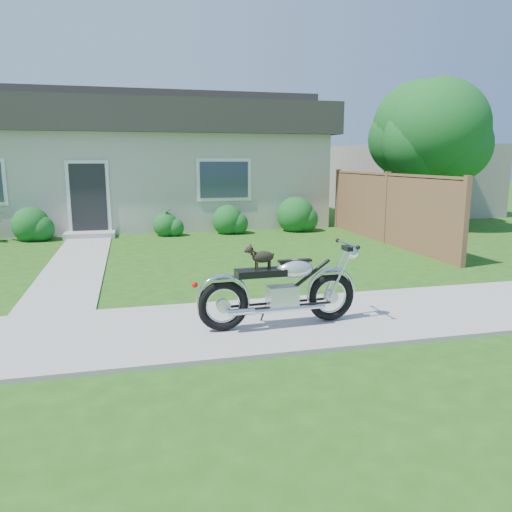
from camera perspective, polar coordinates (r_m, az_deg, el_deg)
The scene contains 10 objects.
ground at distance 6.69m, azimuth -10.63°, elevation -8.52°, with size 80.00×80.00×0.00m, color #235114.
sidewalk at distance 6.68m, azimuth -10.63°, elevation -8.36°, with size 24.00×2.20×0.04m, color #9E9B93.
walkway at distance 11.57m, azimuth -19.67°, elevation -0.62°, with size 1.20×8.00×0.03m, color #9E9B93.
house at distance 18.30m, azimuth -13.33°, elevation 10.50°, with size 12.60×7.03×4.50m.
fence at distance 13.81m, azimuth 14.68°, elevation 5.33°, with size 0.12×6.62×1.90m.
tree_near at distance 16.78m, azimuth 20.61°, elevation 12.98°, with size 3.05×3.05×4.68m.
tree_far at distance 18.38m, azimuth 18.63°, elevation 13.25°, with size 3.17×3.17×4.87m.
shrub_row at distance 14.93m, azimuth -11.26°, elevation 3.91°, with size 11.23×1.17×1.17m.
potted_plant_right at distance 15.00m, azimuth -10.21°, elevation 3.84°, with size 0.44×0.44×0.79m, color #286D1E.
motorcycle_with_dog at distance 6.58m, azimuth 3.04°, elevation -3.80°, with size 2.22×0.60×1.09m.
Camera 1 is at (-0.33, -6.30, 2.21)m, focal length 35.00 mm.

